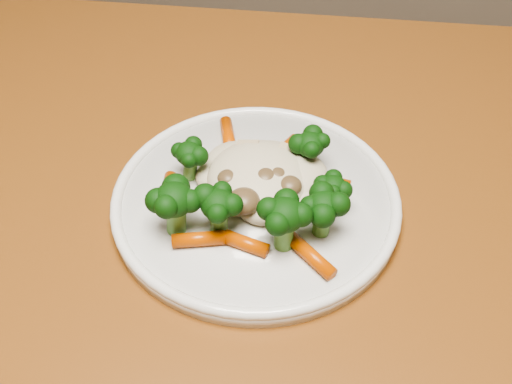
# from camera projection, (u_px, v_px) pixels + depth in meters

# --- Properties ---
(dining_table) EXTENTS (1.13, 0.79, 0.75)m
(dining_table) POSITION_uv_depth(u_px,v_px,m) (240.00, 294.00, 0.64)
(dining_table) COLOR brown
(dining_table) RESTS_ON ground
(plate) EXTENTS (0.25, 0.25, 0.01)m
(plate) POSITION_uv_depth(u_px,v_px,m) (256.00, 203.00, 0.57)
(plate) COLOR white
(plate) RESTS_ON dining_table
(meal) EXTENTS (0.17, 0.18, 0.05)m
(meal) POSITION_uv_depth(u_px,v_px,m) (256.00, 187.00, 0.55)
(meal) COLOR beige
(meal) RESTS_ON plate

